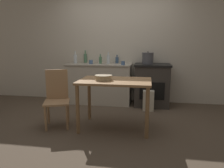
{
  "coord_description": "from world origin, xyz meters",
  "views": [
    {
      "loc": [
        0.68,
        -3.5,
        1.36
      ],
      "look_at": [
        0.0,
        0.55,
        0.58
      ],
      "focal_mm": 35.0,
      "sensor_mm": 36.0,
      "label": 1
    }
  ],
  "objects": [
    {
      "name": "bottle_center",
      "position": [
        -0.21,
        1.33,
        1.0
      ],
      "size": [
        0.07,
        0.07,
        0.26
      ],
      "color": "silver",
      "rests_on": "counter_cabinet"
    },
    {
      "name": "cup_mid_right",
      "position": [
        -0.59,
        1.25,
        0.94
      ],
      "size": [
        0.08,
        0.08,
        0.08
      ],
      "primitive_type": "cylinder",
      "color": "#4C6B99",
      "rests_on": "counter_cabinet"
    },
    {
      "name": "work_table",
      "position": [
        0.17,
        -0.17,
        0.67
      ],
      "size": [
        1.13,
        0.75,
        0.79
      ],
      "color": "#997047",
      "rests_on": "ground_plane"
    },
    {
      "name": "stock_pot",
      "position": [
        0.66,
        1.28,
        1.04
      ],
      "size": [
        0.26,
        0.26,
        0.26
      ],
      "color": "#4C4C51",
      "rests_on": "stove"
    },
    {
      "name": "stove",
      "position": [
        0.77,
        1.25,
        0.46
      ],
      "size": [
        0.77,
        0.63,
        0.91
      ],
      "color": "#38332D",
      "rests_on": "ground_plane"
    },
    {
      "name": "bottle_left",
      "position": [
        -0.03,
        1.46,
        0.97
      ],
      "size": [
        0.08,
        0.08,
        0.19
      ],
      "color": "#3D5675",
      "rests_on": "counter_cabinet"
    },
    {
      "name": "flour_sack",
      "position": [
        0.7,
        0.83,
        0.21
      ],
      "size": [
        0.22,
        0.16,
        0.41
      ],
      "primitive_type": "cube",
      "color": "beige",
      "rests_on": "ground_plane"
    },
    {
      "name": "bottle_far_left",
      "position": [
        -0.79,
        1.49,
        1.01
      ],
      "size": [
        0.07,
        0.07,
        0.29
      ],
      "color": "#517F5B",
      "rests_on": "counter_cabinet"
    },
    {
      "name": "mixing_bowl_large",
      "position": [
        -0.01,
        -0.22,
        0.83
      ],
      "size": [
        0.27,
        0.27,
        0.08
      ],
      "color": "tan",
      "rests_on": "work_table"
    },
    {
      "name": "cup_center_right",
      "position": [
        0.15,
        1.1,
        0.94
      ],
      "size": [
        0.08,
        0.08,
        0.08
      ],
      "primitive_type": "cylinder",
      "color": "#4C6B99",
      "rests_on": "counter_cabinet"
    },
    {
      "name": "bottle_center_left",
      "position": [
        -0.98,
        1.31,
        1.0
      ],
      "size": [
        0.08,
        0.08,
        0.28
      ],
      "color": "silver",
      "rests_on": "counter_cabinet"
    },
    {
      "name": "ground_plane",
      "position": [
        0.0,
        0.0,
        0.0
      ],
      "size": [
        14.0,
        14.0,
        0.0
      ],
      "primitive_type": "plane",
      "color": "brown"
    },
    {
      "name": "wall_back",
      "position": [
        0.0,
        1.58,
        1.27
      ],
      "size": [
        8.0,
        0.07,
        2.55
      ],
      "color": "beige",
      "rests_on": "ground_plane"
    },
    {
      "name": "chair",
      "position": [
        -0.79,
        -0.21,
        0.48
      ],
      "size": [
        0.51,
        0.51,
        0.93
      ],
      "rotation": [
        0.0,
        0.0,
        0.32
      ],
      "color": "#A87F56",
      "rests_on": "ground_plane"
    },
    {
      "name": "counter_cabinet",
      "position": [
        -0.42,
        1.27,
        0.45
      ],
      "size": [
        1.46,
        0.59,
        0.9
      ],
      "color": "beige",
      "rests_on": "ground_plane"
    },
    {
      "name": "bottle_mid_left",
      "position": [
        -0.4,
        1.37,
        0.98
      ],
      "size": [
        0.07,
        0.07,
        0.21
      ],
      "color": "#517F5B",
      "rests_on": "counter_cabinet"
    }
  ]
}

